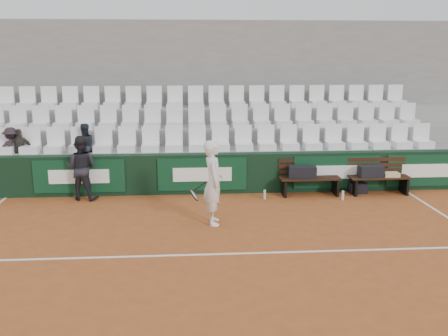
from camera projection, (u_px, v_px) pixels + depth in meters
ground at (220, 254)px, 8.75m from camera, size 80.00×80.00×0.00m
court_baseline at (220, 254)px, 8.75m from camera, size 18.00×0.06×0.01m
back_barrier at (213, 173)px, 12.53m from camera, size 18.00×0.34×1.00m
grandstand_tier_front at (209, 168)px, 13.14m from camera, size 18.00×0.95×1.00m
grandstand_tier_mid at (208, 152)px, 14.01m from camera, size 18.00×0.95×1.45m
grandstand_tier_back at (206, 139)px, 14.88m from camera, size 18.00×0.95×1.90m
grandstand_rear_wall at (205, 95)px, 15.21m from camera, size 18.00×0.30×4.40m
seat_row_front at (209, 138)px, 12.78m from camera, size 11.90×0.44×0.63m
seat_row_mid at (208, 116)px, 13.61m from camera, size 11.90×0.44×0.63m
seat_row_back at (206, 97)px, 14.43m from camera, size 11.90×0.44×0.63m
bench_left at (310, 186)px, 12.37m from camera, size 1.50×0.56×0.45m
bench_right at (379, 185)px, 12.48m from camera, size 1.50×0.56×0.45m
sports_bag_left at (302, 172)px, 12.27m from camera, size 0.70×0.37×0.29m
sports_bag_right at (371, 171)px, 12.34m from camera, size 0.63×0.33×0.28m
towel at (391, 174)px, 12.39m from camera, size 0.38×0.28×0.10m
sports_bag_ground at (358, 188)px, 12.55m from camera, size 0.44×0.28×0.26m
water_bottle_near at (265, 194)px, 12.05m from camera, size 0.06×0.06×0.22m
water_bottle_far at (343, 195)px, 11.97m from camera, size 0.06×0.06×0.22m
tennis_player at (213, 183)px, 10.16m from camera, size 0.72×0.65×1.75m
ball_kid at (82, 168)px, 11.89m from camera, size 0.87×0.75×1.55m
spectator_a at (10, 131)px, 12.43m from camera, size 0.80×0.62×1.09m
spectator_b at (19, 132)px, 12.45m from camera, size 0.67×0.45×1.05m
spectator_c at (83, 129)px, 12.55m from camera, size 0.70×0.64×1.17m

